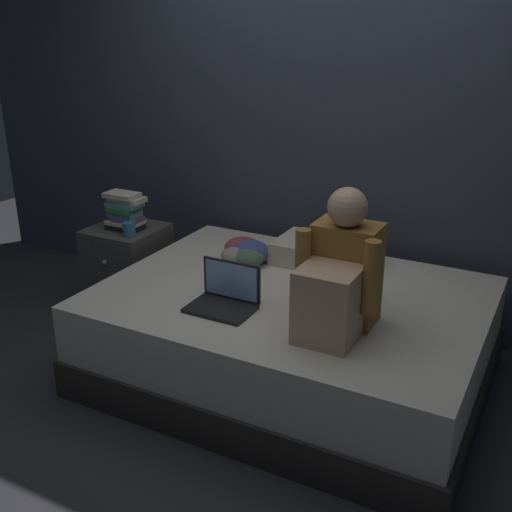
{
  "coord_description": "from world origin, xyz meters",
  "views": [
    {
      "loc": [
        1.41,
        -2.4,
        1.86
      ],
      "look_at": [
        0.09,
        0.1,
        0.76
      ],
      "focal_mm": 43.41,
      "sensor_mm": 36.0,
      "label": 1
    }
  ],
  "objects_px": {
    "nightstand": "(129,270)",
    "mug": "(129,229)",
    "bed": "(291,335)",
    "laptop": "(225,297)",
    "book_stack": "(125,211)",
    "clothes_pile": "(246,252)",
    "pillow": "(324,253)",
    "person_sitting": "(339,278)"
  },
  "relations": [
    {
      "from": "bed",
      "to": "mug",
      "type": "distance_m",
      "value": 1.24
    },
    {
      "from": "book_stack",
      "to": "nightstand",
      "type": "bearing_deg",
      "value": 138.3
    },
    {
      "from": "bed",
      "to": "nightstand",
      "type": "relative_size",
      "value": 3.4
    },
    {
      "from": "bed",
      "to": "clothes_pile",
      "type": "bearing_deg",
      "value": 148.5
    },
    {
      "from": "nightstand",
      "to": "mug",
      "type": "xyz_separation_m",
      "value": [
        0.13,
        -0.12,
        0.34
      ]
    },
    {
      "from": "pillow",
      "to": "book_stack",
      "type": "distance_m",
      "value": 1.3
    },
    {
      "from": "pillow",
      "to": "clothes_pile",
      "type": "bearing_deg",
      "value": -155.2
    },
    {
      "from": "nightstand",
      "to": "laptop",
      "type": "bearing_deg",
      "value": -27.82
    },
    {
      "from": "nightstand",
      "to": "person_sitting",
      "type": "relative_size",
      "value": 0.9
    },
    {
      "from": "laptop",
      "to": "bed",
      "type": "bearing_deg",
      "value": 56.04
    },
    {
      "from": "mug",
      "to": "clothes_pile",
      "type": "bearing_deg",
      "value": 9.67
    },
    {
      "from": "nightstand",
      "to": "person_sitting",
      "type": "xyz_separation_m",
      "value": [
        1.65,
        -0.51,
        0.47
      ]
    },
    {
      "from": "bed",
      "to": "person_sitting",
      "type": "height_order",
      "value": "person_sitting"
    },
    {
      "from": "nightstand",
      "to": "clothes_pile",
      "type": "distance_m",
      "value": 0.92
    },
    {
      "from": "clothes_pile",
      "to": "book_stack",
      "type": "bearing_deg",
      "value": -177.91
    },
    {
      "from": "book_stack",
      "to": "clothes_pile",
      "type": "bearing_deg",
      "value": 2.09
    },
    {
      "from": "bed",
      "to": "person_sitting",
      "type": "distance_m",
      "value": 0.67
    },
    {
      "from": "laptop",
      "to": "book_stack",
      "type": "height_order",
      "value": "book_stack"
    },
    {
      "from": "nightstand",
      "to": "book_stack",
      "type": "xyz_separation_m",
      "value": [
        0.03,
        -0.02,
        0.41
      ]
    },
    {
      "from": "laptop",
      "to": "clothes_pile",
      "type": "xyz_separation_m",
      "value": [
        -0.2,
        0.58,
        0.01
      ]
    },
    {
      "from": "mug",
      "to": "clothes_pile",
      "type": "relative_size",
      "value": 0.3
    },
    {
      "from": "bed",
      "to": "book_stack",
      "type": "height_order",
      "value": "book_stack"
    },
    {
      "from": "pillow",
      "to": "mug",
      "type": "bearing_deg",
      "value": -164.65
    },
    {
      "from": "bed",
      "to": "person_sitting",
      "type": "xyz_separation_m",
      "value": [
        0.35,
        -0.27,
        0.51
      ]
    },
    {
      "from": "nightstand",
      "to": "person_sitting",
      "type": "height_order",
      "value": "person_sitting"
    },
    {
      "from": "laptop",
      "to": "clothes_pile",
      "type": "bearing_deg",
      "value": 109.27
    },
    {
      "from": "laptop",
      "to": "nightstand",
      "type": "bearing_deg",
      "value": 152.18
    },
    {
      "from": "clothes_pile",
      "to": "pillow",
      "type": "bearing_deg",
      "value": 24.8
    },
    {
      "from": "person_sitting",
      "to": "book_stack",
      "type": "bearing_deg",
      "value": 163.17
    },
    {
      "from": "bed",
      "to": "book_stack",
      "type": "xyz_separation_m",
      "value": [
        -1.27,
        0.23,
        0.45
      ]
    },
    {
      "from": "person_sitting",
      "to": "clothes_pile",
      "type": "relative_size",
      "value": 2.19
    },
    {
      "from": "bed",
      "to": "pillow",
      "type": "relative_size",
      "value": 3.57
    },
    {
      "from": "nightstand",
      "to": "pillow",
      "type": "height_order",
      "value": "pillow"
    },
    {
      "from": "pillow",
      "to": "laptop",
      "type": "bearing_deg",
      "value": -105.54
    },
    {
      "from": "book_stack",
      "to": "clothes_pile",
      "type": "distance_m",
      "value": 0.87
    },
    {
      "from": "bed",
      "to": "laptop",
      "type": "xyz_separation_m",
      "value": [
        -0.22,
        -0.32,
        0.31
      ]
    },
    {
      "from": "person_sitting",
      "to": "clothes_pile",
      "type": "bearing_deg",
      "value": 145.84
    },
    {
      "from": "laptop",
      "to": "mug",
      "type": "relative_size",
      "value": 3.56
    },
    {
      "from": "laptop",
      "to": "pillow",
      "type": "bearing_deg",
      "value": 74.46
    },
    {
      "from": "bed",
      "to": "book_stack",
      "type": "distance_m",
      "value": 1.37
    },
    {
      "from": "pillow",
      "to": "clothes_pile",
      "type": "height_order",
      "value": "same"
    },
    {
      "from": "nightstand",
      "to": "mug",
      "type": "height_order",
      "value": "mug"
    }
  ]
}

